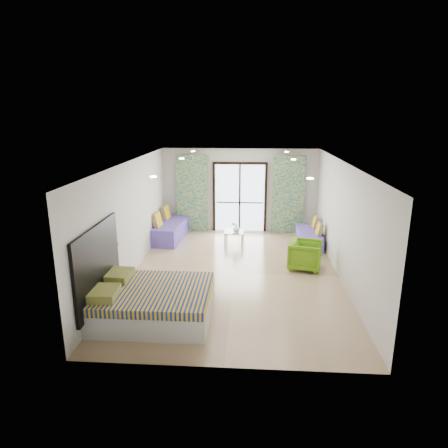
# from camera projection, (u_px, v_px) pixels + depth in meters

# --- Properties ---
(floor) EXTENTS (5.00, 7.50, 0.01)m
(floor) POSITION_uv_depth(u_px,v_px,m) (235.00, 273.00, 9.74)
(floor) COLOR #9C7E5D
(floor) RESTS_ON ground
(ceiling) EXTENTS (5.00, 7.50, 0.01)m
(ceiling) POSITION_uv_depth(u_px,v_px,m) (235.00, 163.00, 9.02)
(ceiling) COLOR silver
(ceiling) RESTS_ON ground
(wall_back) EXTENTS (5.00, 0.01, 2.70)m
(wall_back) POSITION_uv_depth(u_px,v_px,m) (240.00, 190.00, 12.98)
(wall_back) COLOR silver
(wall_back) RESTS_ON ground
(wall_front) EXTENTS (5.00, 0.01, 2.70)m
(wall_front) POSITION_uv_depth(u_px,v_px,m) (224.00, 287.00, 5.77)
(wall_front) COLOR silver
(wall_front) RESTS_ON ground
(wall_left) EXTENTS (0.01, 7.50, 2.70)m
(wall_left) POSITION_uv_depth(u_px,v_px,m) (131.00, 218.00, 9.54)
(wall_left) COLOR silver
(wall_left) RESTS_ON ground
(wall_right) EXTENTS (0.01, 7.50, 2.70)m
(wall_right) POSITION_uv_depth(u_px,v_px,m) (343.00, 222.00, 9.21)
(wall_right) COLOR silver
(wall_right) RESTS_ON ground
(balcony_door) EXTENTS (1.76, 0.08, 2.28)m
(balcony_door) POSITION_uv_depth(u_px,v_px,m) (240.00, 193.00, 12.98)
(balcony_door) COLOR black
(balcony_door) RESTS_ON floor
(balcony_rail) EXTENTS (1.52, 0.03, 0.04)m
(balcony_rail) POSITION_uv_depth(u_px,v_px,m) (240.00, 203.00, 13.07)
(balcony_rail) COLOR #595451
(balcony_rail) RESTS_ON balcony_door
(curtain_left) EXTENTS (1.00, 0.10, 2.50)m
(curtain_left) POSITION_uv_depth(u_px,v_px,m) (192.00, 194.00, 12.94)
(curtain_left) COLOR beige
(curtain_left) RESTS_ON floor
(curtain_right) EXTENTS (1.00, 0.10, 2.50)m
(curtain_right) POSITION_uv_depth(u_px,v_px,m) (288.00, 195.00, 12.73)
(curtain_right) COLOR beige
(curtain_right) RESTS_ON floor
(downlight_a) EXTENTS (0.12, 0.12, 0.02)m
(downlight_a) POSITION_uv_depth(u_px,v_px,m) (153.00, 177.00, 7.20)
(downlight_a) COLOR #FFE0B2
(downlight_a) RESTS_ON ceiling
(downlight_b) EXTENTS (0.12, 0.12, 0.02)m
(downlight_b) POSITION_uv_depth(u_px,v_px,m) (310.00, 178.00, 7.01)
(downlight_b) COLOR #FFE0B2
(downlight_b) RESTS_ON ceiling
(downlight_c) EXTENTS (0.12, 0.12, 0.02)m
(downlight_c) POSITION_uv_depth(u_px,v_px,m) (182.00, 159.00, 10.08)
(downlight_c) COLOR #FFE0B2
(downlight_c) RESTS_ON ceiling
(downlight_d) EXTENTS (0.12, 0.12, 0.02)m
(downlight_d) POSITION_uv_depth(u_px,v_px,m) (293.00, 159.00, 9.89)
(downlight_d) COLOR #FFE0B2
(downlight_d) RESTS_ON ceiling
(downlight_e) EXTENTS (0.12, 0.12, 0.02)m
(downlight_e) POSITION_uv_depth(u_px,v_px,m) (193.00, 151.00, 12.00)
(downlight_e) COLOR #FFE0B2
(downlight_e) RESTS_ON ceiling
(downlight_f) EXTENTS (0.12, 0.12, 0.02)m
(downlight_f) POSITION_uv_depth(u_px,v_px,m) (287.00, 152.00, 11.82)
(downlight_f) COLOR #FFE0B2
(downlight_f) RESTS_ON ceiling
(headboard) EXTENTS (0.06, 2.10, 1.50)m
(headboard) POSITION_uv_depth(u_px,v_px,m) (98.00, 265.00, 7.43)
(headboard) COLOR black
(headboard) RESTS_ON floor
(switch_plate) EXTENTS (0.02, 0.10, 0.10)m
(switch_plate) POSITION_uv_depth(u_px,v_px,m) (119.00, 244.00, 8.63)
(switch_plate) COLOR silver
(switch_plate) RESTS_ON wall_left
(bed) EXTENTS (2.18, 1.78, 0.75)m
(bed) POSITION_uv_depth(u_px,v_px,m) (152.00, 302.00, 7.57)
(bed) COLOR silver
(bed) RESTS_ON floor
(daybed_left) EXTENTS (0.89, 1.97, 0.95)m
(daybed_left) POSITION_uv_depth(u_px,v_px,m) (170.00, 230.00, 12.32)
(daybed_left) COLOR #5B49B0
(daybed_left) RESTS_ON floor
(daybed_right) EXTENTS (0.63, 1.61, 0.79)m
(daybed_right) POSITION_uv_depth(u_px,v_px,m) (309.00, 237.00, 11.77)
(daybed_right) COLOR #5B49B0
(daybed_right) RESTS_ON floor
(coffee_table) EXTENTS (0.60, 0.60, 0.66)m
(coffee_table) POSITION_uv_depth(u_px,v_px,m) (234.00, 233.00, 11.87)
(coffee_table) COLOR silver
(coffee_table) RESTS_ON floor
(vase) EXTENTS (0.26, 0.27, 0.21)m
(vase) POSITION_uv_depth(u_px,v_px,m) (236.00, 229.00, 11.79)
(vase) COLOR white
(vase) RESTS_ON coffee_table
(armchair) EXTENTS (0.87, 0.91, 0.79)m
(armchair) POSITION_uv_depth(u_px,v_px,m) (305.00, 254.00, 9.95)
(armchair) COLOR #5C9613
(armchair) RESTS_ON floor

